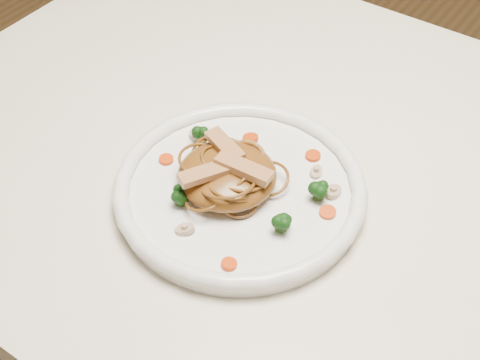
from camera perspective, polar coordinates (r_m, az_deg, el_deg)
The scene contains 19 objects.
table at distance 0.93m, azimuth 7.31°, elevation -4.22°, with size 1.20×0.80×0.75m.
plate at distance 0.82m, azimuth 0.00°, elevation -1.07°, with size 0.30×0.30×0.02m, color white.
noodle_mound at distance 0.81m, azimuth -1.09°, elevation 0.43°, with size 0.12×0.12×0.04m, color brown.
chicken_a at distance 0.78m, azimuth 0.31°, elevation 0.99°, with size 0.07×0.02×0.01m, color tan.
chicken_b at distance 0.81m, azimuth -1.28°, elevation 2.91°, with size 0.06×0.02×0.01m, color tan.
chicken_c at distance 0.78m, azimuth -2.99°, elevation 0.55°, with size 0.06×0.02×0.01m, color tan.
broccoli_0 at distance 0.80m, azimuth 6.68°, elevation -0.62°, with size 0.03×0.03×0.03m, color #0B330A, non-canonical shape.
broccoli_1 at distance 0.87m, azimuth -3.27°, elevation 4.09°, with size 0.03×0.03×0.03m, color #0B330A, non-canonical shape.
broccoli_2 at distance 0.80m, azimuth -5.04°, elevation -1.30°, with size 0.02×0.02×0.03m, color #0B330A, non-canonical shape.
broccoli_3 at distance 0.77m, azimuth 3.47°, elevation -3.49°, with size 0.02×0.02×0.03m, color #0B330A, non-canonical shape.
carrot_0 at distance 0.86m, azimuth 6.13°, elevation 2.04°, with size 0.02×0.02×0.01m, color #BD3806.
carrot_1 at distance 0.86m, azimuth -6.20°, elevation 1.72°, with size 0.02×0.02×0.01m, color #BD3806.
carrot_2 at distance 0.79m, azimuth 7.36°, elevation -2.70°, with size 0.02×0.02×0.01m, color #BD3806.
carrot_3 at distance 0.88m, azimuth 0.88°, elevation 3.54°, with size 0.02×0.02×0.01m, color #BD3806.
carrot_4 at distance 0.74m, azimuth -0.93°, elevation -7.06°, with size 0.02×0.02×0.01m, color #BD3806.
mushroom_0 at distance 0.77m, azimuth -4.64°, elevation -4.14°, with size 0.02×0.02×0.01m, color beige.
mushroom_1 at distance 0.82m, azimuth 7.81°, elevation -0.97°, with size 0.03×0.03×0.01m, color beige.
mushroom_2 at distance 0.88m, azimuth -3.75°, elevation 3.74°, with size 0.02×0.02×0.01m, color beige.
mushroom_3 at distance 0.84m, azimuth 6.39°, elevation 0.66°, with size 0.02×0.02×0.01m, color beige.
Camera 1 is at (0.24, -0.56, 1.36)m, focal length 50.86 mm.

